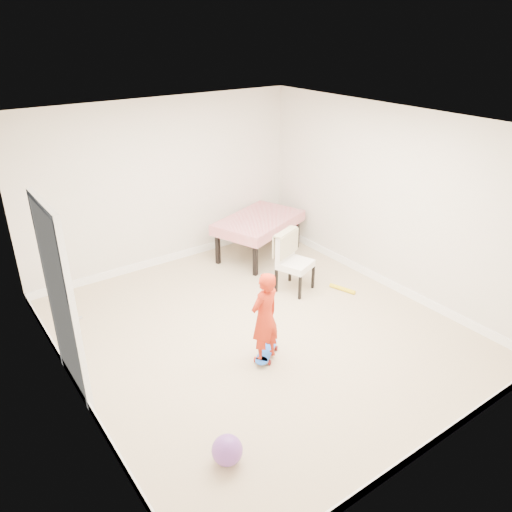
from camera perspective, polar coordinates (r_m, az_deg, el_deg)
ground at (r=6.44m, az=0.31°, el=-8.51°), size 5.00×5.00×0.00m
ceiling at (r=5.44m, az=0.38°, el=14.67°), size 4.50×5.00×0.04m
wall_back at (r=7.84m, az=-10.43°, el=7.99°), size 4.50×0.04×2.60m
wall_front at (r=4.30m, az=20.30°, el=-8.66°), size 4.50×0.04×2.60m
wall_left at (r=4.98m, az=-21.00°, el=-3.86°), size 0.04×5.00×2.60m
wall_right at (r=7.26m, az=14.85°, el=6.15°), size 0.04×5.00×2.60m
door at (r=5.37m, az=-21.36°, el=-5.09°), size 0.11×0.94×2.11m
baseboard_back at (r=8.29m, az=-9.79°, el=-0.18°), size 4.50×0.02×0.12m
baseboard_front at (r=5.07m, az=18.16°, el=-20.45°), size 4.50×0.02×0.12m
baseboard_left at (r=5.66m, az=-19.10°, el=-14.92°), size 0.02×5.00×0.12m
baseboard_right at (r=7.75m, az=13.89°, el=-2.51°), size 0.02×5.00×0.12m
dining_table at (r=8.27m, az=0.31°, el=2.24°), size 1.67×1.36×0.67m
dining_chair at (r=7.16m, az=4.53°, el=-0.74°), size 0.66×0.70×0.89m
skateboard at (r=5.98m, az=1.17°, el=-11.04°), size 0.54×0.48×0.08m
child at (r=5.62m, az=1.00°, el=-7.33°), size 0.44×0.33×1.11m
balloon at (r=4.75m, az=-3.31°, el=-21.27°), size 0.28×0.28×0.28m
foam_toy at (r=7.41m, az=9.85°, el=-3.71°), size 0.18×0.40×0.06m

